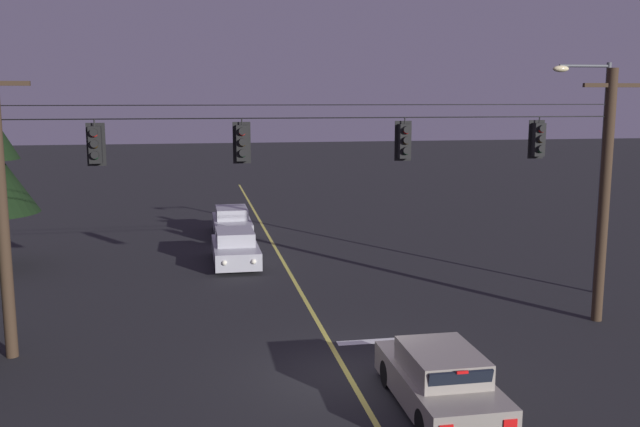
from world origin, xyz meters
TOP-DOWN VIEW (x-y plane):
  - ground_plane at (0.00, 0.00)m, footprint 180.00×180.00m
  - lane_centre_stripe at (0.00, 8.85)m, footprint 0.14×60.00m
  - stop_bar_paint at (1.90, 2.25)m, footprint 3.40×0.36m
  - signal_span_assembly at (-0.00, 2.85)m, footprint 18.79×0.32m
  - traffic_light_leftmost at (-6.10, 2.83)m, footprint 0.48×0.41m
  - traffic_light_left_inner at (-2.31, 2.83)m, footprint 0.48×0.41m
  - traffic_light_centre at (2.22, 2.83)m, footprint 0.48×0.41m
  - traffic_light_right_inner at (6.27, 2.83)m, footprint 0.48×0.41m
  - car_waiting_near_lane at (1.57, -2.21)m, footprint 1.80×4.33m
  - car_oncoming_lead at (-1.98, 12.39)m, footprint 1.80×4.42m
  - car_oncoming_trailing at (-1.76, 18.51)m, footprint 1.80×4.42m
  - street_lamp_corner at (9.89, 5.74)m, footprint 2.11×0.30m

SIDE VIEW (x-z plane):
  - ground_plane at x=0.00m, z-range 0.00..0.00m
  - lane_centre_stripe at x=0.00m, z-range 0.00..0.01m
  - stop_bar_paint at x=1.90m, z-range 0.00..0.01m
  - car_oncoming_lead at x=-1.98m, z-range -0.05..1.34m
  - car_oncoming_trailing at x=-1.76m, z-range -0.05..1.34m
  - car_waiting_near_lane at x=1.57m, z-range -0.05..1.34m
  - signal_span_assembly at x=0.00m, z-range 0.15..7.80m
  - street_lamp_corner at x=9.89m, z-range 0.81..8.75m
  - traffic_light_leftmost at x=-6.10m, z-range 4.98..6.20m
  - traffic_light_left_inner at x=-2.31m, z-range 4.98..6.20m
  - traffic_light_centre at x=2.22m, z-range 4.98..6.20m
  - traffic_light_right_inner at x=6.27m, z-range 4.98..6.20m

